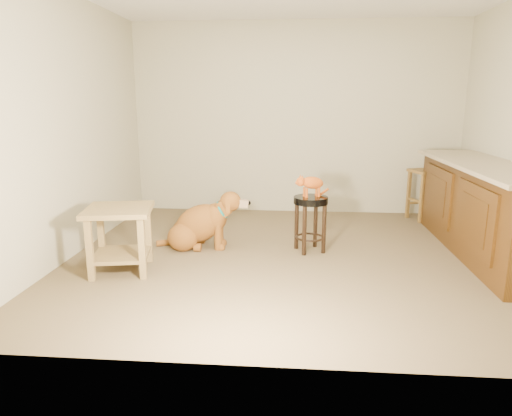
# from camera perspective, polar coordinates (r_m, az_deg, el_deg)

# --- Properties ---
(floor) EXTENTS (4.50, 4.00, 0.01)m
(floor) POSITION_cam_1_polar(r_m,az_deg,el_deg) (4.69, 4.72, -6.08)
(floor) COLOR brown
(floor) RESTS_ON ground
(room_shell) EXTENTS (4.54, 4.04, 2.62)m
(room_shell) POSITION_cam_1_polar(r_m,az_deg,el_deg) (4.43, 5.14, 14.85)
(room_shell) COLOR #A9A688
(room_shell) RESTS_ON ground
(cabinet_run) EXTENTS (0.70, 2.56, 0.94)m
(cabinet_run) POSITION_cam_1_polar(r_m,az_deg,el_deg) (5.24, 26.63, -0.41)
(cabinet_run) COLOR #43280C
(cabinet_run) RESTS_ON ground
(padded_stool) EXTENTS (0.39, 0.39, 0.58)m
(padded_stool) POSITION_cam_1_polar(r_m,az_deg,el_deg) (4.78, 6.82, -0.59)
(padded_stool) COLOR black
(padded_stool) RESTS_ON ground
(wood_stool) EXTENTS (0.47, 0.47, 0.67)m
(wood_stool) POSITION_cam_1_polar(r_m,az_deg,el_deg) (6.44, 20.32, 1.66)
(wood_stool) COLOR brown
(wood_stool) RESTS_ON ground
(side_table) EXTENTS (0.68, 0.68, 0.60)m
(side_table) POSITION_cam_1_polar(r_m,az_deg,el_deg) (4.37, -16.66, -2.60)
(side_table) COLOR olive
(side_table) RESTS_ON ground
(golden_retriever) EXTENTS (1.04, 0.52, 0.66)m
(golden_retriever) POSITION_cam_1_polar(r_m,az_deg,el_deg) (4.95, -7.02, -2.13)
(golden_retriever) COLOR brown
(golden_retriever) RESTS_ON ground
(tabby_kitten) EXTENTS (0.36, 0.26, 0.26)m
(tabby_kitten) POSITION_cam_1_polar(r_m,az_deg,el_deg) (4.71, 6.81, 3.06)
(tabby_kitten) COLOR #9D420F
(tabby_kitten) RESTS_ON padded_stool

